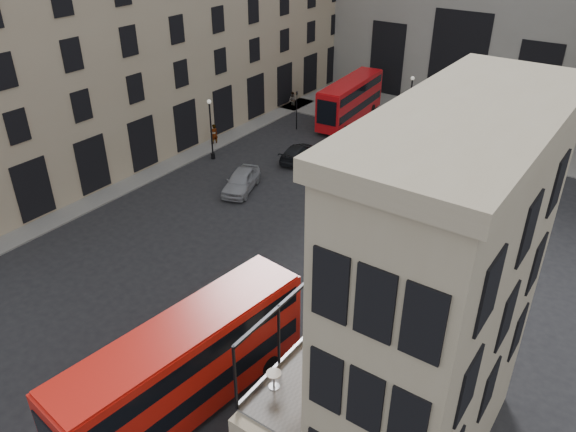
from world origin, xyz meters
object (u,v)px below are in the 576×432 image
Objects in this scene: cafe_chair_a at (321,403)px; cafe_chair_b at (369,357)px; bus_near at (186,363)px; car_c at (298,153)px; cafe_chair_d at (410,293)px; car_a at (241,181)px; cyclist at (324,201)px; pedestrian_a at (293,100)px; bicycle at (367,211)px; cafe_table_far at (366,285)px; traffic_light_far at (297,105)px; street_lamp_a at (211,133)px; car_b at (354,169)px; traffic_light_near at (337,215)px; pedestrian_e at (214,135)px; cafe_table_mid at (330,318)px; cafe_chair_c at (365,340)px; street_lamp_b at (409,107)px; pedestrian_c at (428,108)px; bus_far at (350,98)px; pedestrian_b at (409,113)px; pedestrian_d at (491,136)px.

cafe_chair_a is 1.00× the size of cafe_chair_b.
bus_near reaches higher than car_c.
cafe_chair_a is 7.38m from cafe_chair_d.
bus_near reaches higher than car_a.
cyclist reaches higher than pedestrian_a.
bicycle is 2.00× the size of cafe_table_far.
traffic_light_far is at bearing 19.49° from cyclist.
cafe_table_far reaches higher than cyclist.
cafe_table_far is (6.78, -13.44, 4.72)m from bicycle.
street_lamp_a is 1.37× the size of car_b.
bicycle is (9.99, 1.92, -0.38)m from car_a.
traffic_light_near is 10.65m from car_a.
pedestrian_a is (-1.85, 14.88, -1.52)m from street_lamp_a.
cafe_chair_b reaches higher than bicycle.
car_c is (-11.31, 25.19, -2.01)m from bus_near.
traffic_light_near is 19.94m from pedestrian_e.
traffic_light_far is at bearing 126.59° from cafe_table_mid.
cafe_table_mid is 0.86× the size of cafe_chair_c.
cafe_table_mid is at bearing -71.20° from street_lamp_b.
pedestrian_e is at bearing 49.67° from cyclist.
traffic_light_far is at bearing 40.46° from bicycle.
traffic_light_near is at bearing 119.14° from cafe_table_mid.
cafe_chair_b reaches higher than pedestrian_c.
cafe_chair_b reaches higher than traffic_light_far.
car_c is at bearing 23.92° from cyclist.
bus_far is 6.17m from pedestrian_b.
cafe_chair_b is at bearing -85.74° from cafe_chair_d.
pedestrian_c is at bearing 106.43° from cafe_table_mid.
bus_far reaches higher than pedestrian_b.
pedestrian_e is 2.54× the size of cafe_chair_a.
traffic_light_near reaches higher than pedestrian_d.
cafe_table_mid is 2.44m from cafe_chair_b.
bus_far is 13.92× the size of cafe_chair_b.
cafe_chair_a is (26.36, -23.72, 3.85)m from pedestrian_e.
cafe_chair_a reaches higher than bus_far.
cyclist is (-2.83, -1.34, 0.53)m from bicycle.
cafe_chair_a is at bearing 88.42° from pedestrian_c.
traffic_light_near is 22.56m from street_lamp_b.
bicycle is at bearing -4.77° from street_lamp_a.
cafe_table_mid is 4.27m from cafe_chair_a.
cafe_chair_b is at bearing -51.38° from traffic_light_far.
bus_far is 13.48× the size of cafe_chair_c.
cafe_chair_c is (11.12, -14.95, 3.87)m from cyclist.
traffic_light_near is 5.54× the size of cafe_table_mid.
traffic_light_far is at bearing 128.71° from cafe_chair_c.
cafe_table_far is at bearing 105.01° from cafe_chair_a.
traffic_light_far is 32.33m from cafe_table_far.
street_lamp_a is 13.35m from cyclist.
traffic_light_far is 11.69m from pedestrian_b.
car_c is at bearing 135.32° from cafe_chair_d.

